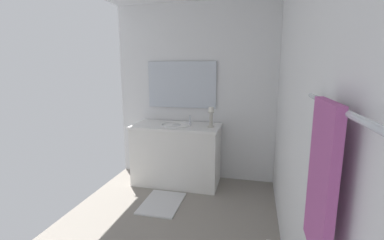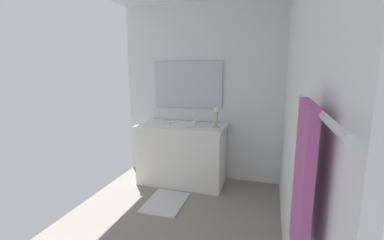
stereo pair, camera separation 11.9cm
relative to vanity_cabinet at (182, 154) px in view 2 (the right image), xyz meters
The scene contains 10 objects.
floor 1.33m from the vanity_cabinet, ahead, with size 3.13×2.28×0.02m, color gray.
wall_back 1.99m from the vanity_cabinet, 46.98° to the left, with size 3.13×0.04×2.45m, color white.
wall_left 0.90m from the vanity_cabinet, 149.48° to the left, with size 0.04×2.28×2.45m, color white.
vanity_cabinet is the anchor object (origin of this frame).
sink_basin 0.37m from the vanity_cabinet, 90.00° to the left, with size 0.40×0.40×0.24m.
mirror 0.98m from the vanity_cabinet, behind, with size 0.02×0.99×0.65m, color silver.
candle_holder_tall 0.73m from the vanity_cabinet, 87.62° to the left, with size 0.09×0.09×0.26m.
towel_bar 2.94m from the vanity_cabinet, 27.47° to the left, with size 0.02×0.02×0.79m, color silver.
towel_near_vanity 2.86m from the vanity_cabinet, 27.13° to the left, with size 0.28×0.03×0.54m, color #A54C8C.
bath_mat 0.74m from the vanity_cabinet, ahead, with size 0.60×0.44×0.02m, color silver.
Camera 2 is at (2.09, 0.95, 1.57)m, focal length 24.90 mm.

